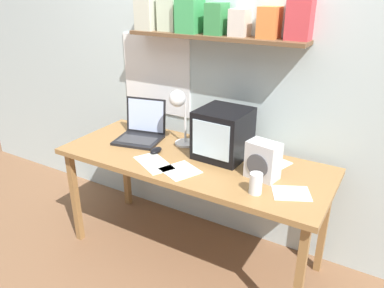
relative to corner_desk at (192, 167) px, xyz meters
The scene contains 13 objects.
ground_plane 0.70m from the corner_desk, ahead, with size 12.00×12.00×0.00m, color brown.
back_wall 0.75m from the corner_desk, 90.61° to the left, with size 5.60×0.24×2.60m.
corner_desk is the anchor object (origin of this frame).
crt_monitor 0.30m from the corner_desk, 40.89° to the left, with size 0.32×0.33×0.32m.
laptop 0.52m from the corner_desk, 167.34° to the left, with size 0.36×0.35×0.28m.
desk_lamp 0.40m from the corner_desk, 143.97° to the left, with size 0.15×0.19×0.40m.
juice_glass 0.56m from the corner_desk, 21.43° to the right, with size 0.07×0.07×0.12m.
space_heater 0.51m from the corner_desk, ahead, with size 0.20×0.15×0.22m.
computer_mouse 0.27m from the corner_desk, 169.40° to the right, with size 0.06×0.11×0.03m.
open_notebook 0.48m from the corner_desk, 24.42° to the left, with size 0.30×0.27×0.00m.
loose_paper_near_laptop 0.20m from the corner_desk, 81.37° to the right, with size 0.26×0.26×0.00m.
printed_handout 0.69m from the corner_desk, ahead, with size 0.25×0.23×0.00m.
loose_paper_near_monitor 0.26m from the corner_desk, 132.53° to the right, with size 0.33×0.27×0.00m.
Camera 1 is at (1.10, -1.88, 1.80)m, focal length 35.00 mm.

